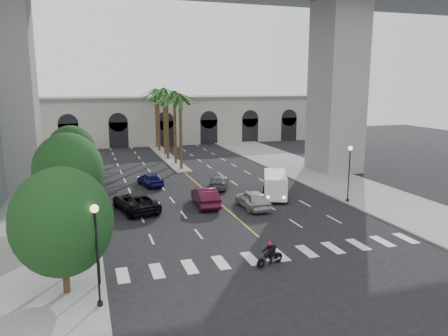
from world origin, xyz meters
TOP-DOWN VIEW (x-y plane):
  - ground at (0.00, 0.00)m, footprint 140.00×140.00m
  - sidewalk_left at (-15.00, 15.00)m, footprint 8.00×100.00m
  - sidewalk_right at (15.00, 15.00)m, footprint 8.00×100.00m
  - median at (0.00, 38.00)m, footprint 2.00×24.00m
  - pier_building at (0.00, 55.00)m, footprint 71.00×10.50m
  - bridge at (3.42, 22.00)m, footprint 75.00×13.00m
  - palm_a at (0.00, 28.00)m, footprint 3.20×3.20m
  - palm_b at (0.10, 32.00)m, footprint 3.20×3.20m
  - palm_c at (-0.20, 36.00)m, footprint 3.20×3.20m
  - palm_d at (0.15, 40.00)m, footprint 3.20×3.20m
  - palm_e at (-0.10, 44.00)m, footprint 3.20×3.20m
  - palm_f at (0.20, 48.00)m, footprint 3.20×3.20m
  - street_tree_near at (-13.00, -3.00)m, footprint 5.20×5.20m
  - street_tree_mid at (-13.00, 10.00)m, footprint 5.44×5.44m
  - street_tree_far at (-13.00, 22.00)m, footprint 5.04×5.04m
  - lamp_post_left_near at (-11.40, -5.00)m, footprint 0.40×0.40m
  - lamp_post_left_far at (-11.40, 16.00)m, footprint 0.40×0.40m
  - lamp_post_right at (11.40, 8.00)m, footprint 0.40×0.40m
  - traffic_signal_near at (-11.30, -2.50)m, footprint 0.25×0.18m
  - traffic_signal_far at (-11.30, 1.50)m, footprint 0.25×0.18m
  - motorcycle_rider at (-1.20, -2.78)m, footprint 2.01×0.87m
  - car_a at (2.32, 9.06)m, footprint 2.01×4.88m
  - car_b at (-1.50, 11.08)m, footprint 2.16×5.32m
  - car_c at (-7.71, 11.44)m, footprint 4.02×6.46m
  - car_d at (1.66, 17.20)m, footprint 3.49×5.10m
  - car_e at (-5.11, 20.40)m, footprint 2.68×4.69m
  - cargo_van at (5.70, 11.74)m, footprint 4.04×5.94m
  - pedestrian_a at (-15.82, 3.38)m, footprint 0.82×0.71m
  - pedestrian_b at (-12.02, 7.52)m, footprint 0.99×0.87m

SIDE VIEW (x-z plane):
  - ground at x=0.00m, z-range 0.00..0.00m
  - sidewalk_left at x=-15.00m, z-range 0.00..0.15m
  - sidewalk_right at x=15.00m, z-range 0.00..0.15m
  - median at x=0.00m, z-range 0.00..0.20m
  - car_d at x=1.66m, z-range 0.00..1.37m
  - motorcycle_rider at x=-1.20m, z-range -0.07..1.45m
  - car_e at x=-5.11m, z-range 0.00..1.50m
  - car_a at x=2.32m, z-range 0.00..1.65m
  - car_c at x=-7.71m, z-range 0.00..1.67m
  - car_b at x=-1.50m, z-range 0.00..1.72m
  - pedestrian_b at x=-12.02m, z-range 0.15..1.88m
  - pedestrian_a at x=-15.82m, z-range 0.15..2.04m
  - cargo_van at x=5.70m, z-range 0.14..2.51m
  - traffic_signal_near at x=-11.30m, z-range 0.69..4.34m
  - traffic_signal_far at x=-11.30m, z-range 0.69..4.34m
  - lamp_post_left_near at x=-11.40m, z-range 0.55..5.90m
  - lamp_post_left_far at x=-11.40m, z-range 0.55..5.90m
  - lamp_post_right at x=11.40m, z-range 0.55..5.90m
  - street_tree_far at x=-13.00m, z-range 0.56..7.24m
  - street_tree_near at x=-13.00m, z-range 0.58..7.47m
  - street_tree_mid at x=-13.00m, z-range 0.61..7.81m
  - pier_building at x=0.00m, z-range 0.02..8.52m
  - palm_c at x=-0.20m, z-range 3.86..13.96m
  - palm_a at x=0.00m, z-range 3.95..14.25m
  - palm_e at x=-0.10m, z-range 3.99..14.39m
  - palm_b at x=0.10m, z-range 4.07..14.67m
  - palm_f at x=0.20m, z-range 4.11..14.81m
  - palm_d at x=0.15m, z-range 4.20..15.10m
  - bridge at x=3.42m, z-range 5.51..31.51m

